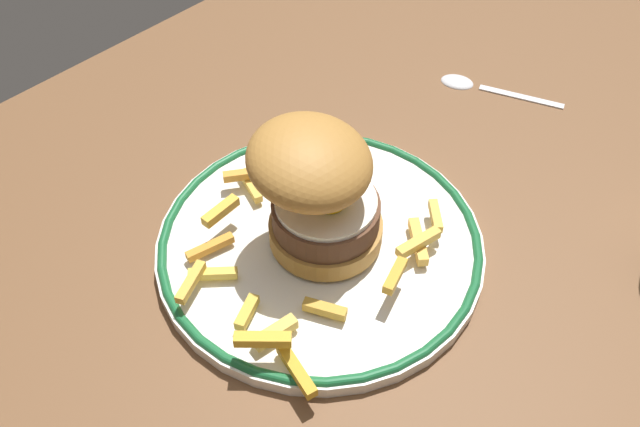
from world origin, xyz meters
TOP-DOWN VIEW (x-y plane):
  - ground_plane at (0.00, 0.00)cm, footprint 110.95×85.10cm
  - dinner_plate at (-4.97, 4.13)cm, footprint 27.80×27.80cm
  - burger at (-5.01, 4.35)cm, footprint 12.17×12.55cm
  - fries_pile at (-8.19, 3.52)cm, footprint 21.94×20.54cm
  - spoon at (23.09, 7.82)cm, footprint 6.30×13.04cm

SIDE VIEW (x-z plane):
  - ground_plane at x=0.00cm, z-range -4.00..0.00cm
  - spoon at x=23.09cm, z-range -0.09..0.81cm
  - dinner_plate at x=-4.97cm, z-range 0.04..1.64cm
  - fries_pile at x=-8.19cm, z-range 1.17..3.81cm
  - burger at x=-5.01cm, z-range 1.42..13.07cm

